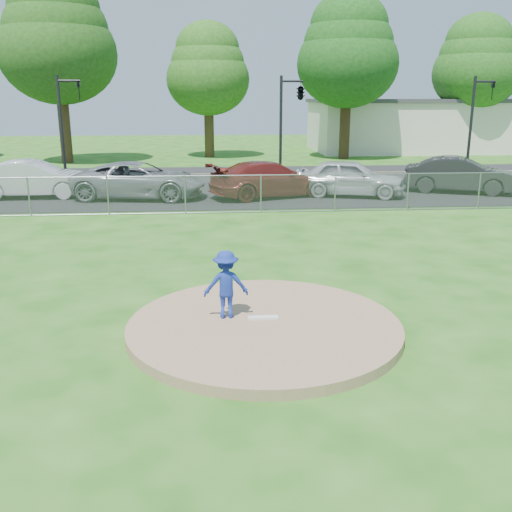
{
  "coord_description": "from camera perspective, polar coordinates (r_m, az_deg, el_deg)",
  "views": [
    {
      "loc": [
        -1.0,
        -10.43,
        4.5
      ],
      "look_at": [
        0.0,
        2.0,
        1.0
      ],
      "focal_mm": 40.0,
      "sensor_mm": 36.0,
      "label": 1
    }
  ],
  "objects": [
    {
      "name": "ground",
      "position": [
        20.94,
        -1.76,
        3.26
      ],
      "size": [
        120.0,
        120.0,
        0.0
      ],
      "primitive_type": "plane",
      "color": "#205612",
      "rests_on": "ground"
    },
    {
      "name": "pitchers_mound",
      "position": [
        11.36,
        0.82,
        -7.11
      ],
      "size": [
        5.4,
        5.4,
        0.2
      ],
      "primitive_type": "cylinder",
      "color": "#967252",
      "rests_on": "ground"
    },
    {
      "name": "pitching_rubber",
      "position": [
        11.5,
        0.72,
        -6.17
      ],
      "size": [
        0.6,
        0.15,
        0.04
      ],
      "primitive_type": "cube",
      "color": "white",
      "rests_on": "pitchers_mound"
    },
    {
      "name": "chain_link_fence",
      "position": [
        22.76,
        -2.03,
        6.19
      ],
      "size": [
        40.0,
        0.06,
        1.5
      ],
      "primitive_type": "cube",
      "color": "gray",
      "rests_on": "ground"
    },
    {
      "name": "parking_lot",
      "position": [
        27.32,
        -2.45,
        6.2
      ],
      "size": [
        50.0,
        8.0,
        0.01
      ],
      "primitive_type": "cube",
      "color": "black",
      "rests_on": "ground"
    },
    {
      "name": "street",
      "position": [
        34.73,
        -2.94,
        8.22
      ],
      "size": [
        60.0,
        7.0,
        0.01
      ],
      "primitive_type": "cube",
      "color": "black",
      "rests_on": "ground"
    },
    {
      "name": "commercial_building",
      "position": [
        51.38,
        15.1,
        12.55
      ],
      "size": [
        16.4,
        9.4,
        4.3
      ],
      "color": "beige",
      "rests_on": "ground"
    },
    {
      "name": "tree_left",
      "position": [
        42.78,
        -19.29,
        19.88
      ],
      "size": [
        7.84,
        7.84,
        12.53
      ],
      "color": "#3A2615",
      "rests_on": "ground"
    },
    {
      "name": "tree_center",
      "position": [
        44.47,
        -4.84,
        18.17
      ],
      "size": [
        6.16,
        6.16,
        9.84
      ],
      "color": "#3A2915",
      "rests_on": "ground"
    },
    {
      "name": "tree_right",
      "position": [
        43.7,
        9.18,
        19.63
      ],
      "size": [
        7.28,
        7.28,
        11.63
      ],
      "color": "#322112",
      "rests_on": "ground"
    },
    {
      "name": "tree_far_right",
      "position": [
        50.11,
        21.22,
        17.61
      ],
      "size": [
        6.72,
        6.72,
        10.74
      ],
      "color": "#352313",
      "rests_on": "ground"
    },
    {
      "name": "traffic_signal_left",
      "position": [
        33.36,
        -18.54,
        12.94
      ],
      "size": [
        1.28,
        0.2,
        5.6
      ],
      "color": "black",
      "rests_on": "ground"
    },
    {
      "name": "traffic_signal_center",
      "position": [
        32.8,
        4.27,
        15.83
      ],
      "size": [
        1.42,
        2.48,
        5.6
      ],
      "color": "black",
      "rests_on": "ground"
    },
    {
      "name": "traffic_signal_right",
      "position": [
        35.84,
        21.11,
        12.85
      ],
      "size": [
        1.28,
        0.2,
        5.6
      ],
      "color": "black",
      "rests_on": "ground"
    },
    {
      "name": "pitcher",
      "position": [
        11.37,
        -3.02,
        -2.85
      ],
      "size": [
        0.91,
        0.55,
        1.38
      ],
      "primitive_type": "imported",
      "rotation": [
        0.0,
        0.0,
        3.18
      ],
      "color": "navy",
      "rests_on": "pitchers_mound"
    },
    {
      "name": "traffic_cone",
      "position": [
        26.92,
        -14.93,
        6.34
      ],
      "size": [
        0.38,
        0.38,
        0.73
      ],
      "primitive_type": "cone",
      "color": "#E23F0B",
      "rests_on": "parking_lot"
    },
    {
      "name": "parked_car_white",
      "position": [
        28.18,
        -21.37,
        7.18
      ],
      "size": [
        5.2,
        1.97,
        1.69
      ],
      "primitive_type": "imported",
      "rotation": [
        0.0,
        0.0,
        1.61
      ],
      "color": "silver",
      "rests_on": "parking_lot"
    },
    {
      "name": "parked_car_gray",
      "position": [
        26.61,
        -11.61,
        7.44
      ],
      "size": [
        6.23,
        3.5,
        1.65
      ],
      "primitive_type": "imported",
      "rotation": [
        0.0,
        0.0,
        1.44
      ],
      "color": "gray",
      "rests_on": "parking_lot"
    },
    {
      "name": "parked_car_darkred",
      "position": [
        26.47,
        1.38,
        7.7
      ],
      "size": [
        6.07,
        4.06,
        1.63
      ],
      "primitive_type": "imported",
      "rotation": [
        0.0,
        0.0,
        1.92
      ],
      "color": "maroon",
      "rests_on": "parking_lot"
    },
    {
      "name": "parked_car_pearl",
      "position": [
        27.03,
        9.38,
        7.74
      ],
      "size": [
        5.36,
        3.3,
        1.7
      ],
      "primitive_type": "imported",
      "rotation": [
        0.0,
        0.0,
        1.29
      ],
      "color": "silver",
      "rests_on": "parking_lot"
    },
    {
      "name": "parked_car_charcoal",
      "position": [
        29.4,
        19.71,
        7.65
      ],
      "size": [
        5.43,
        3.6,
        1.69
      ],
      "primitive_type": "imported",
      "rotation": [
        0.0,
        0.0,
        1.18
      ],
      "color": "black",
      "rests_on": "parking_lot"
    }
  ]
}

